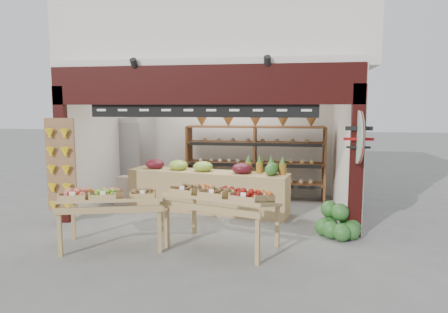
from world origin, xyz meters
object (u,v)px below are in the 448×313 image
at_px(display_table_left, 107,198).
at_px(mid_counter, 207,189).
at_px(watermelon_pile, 338,224).
at_px(cardboard_stack, 136,194).
at_px(back_shelving, 255,148).
at_px(refrigerator, 135,155).
at_px(display_table_right, 222,196).

bearing_deg(display_table_left, mid_counter, 64.15).
bearing_deg(watermelon_pile, cardboard_stack, 159.55).
height_order(back_shelving, display_table_left, back_shelving).
height_order(back_shelving, mid_counter, back_shelving).
height_order(refrigerator, display_table_left, refrigerator).
bearing_deg(watermelon_pile, mid_counter, 153.26).
bearing_deg(display_table_right, display_table_left, -173.85).
relative_size(refrigerator, watermelon_pile, 2.47).
bearing_deg(display_table_left, cardboard_stack, 102.41).
bearing_deg(back_shelving, refrigerator, 176.38).
height_order(refrigerator, mid_counter, refrigerator).
bearing_deg(cardboard_stack, mid_counter, -10.07).
xyz_separation_m(refrigerator, display_table_right, (2.96, -3.81, -0.15)).
height_order(mid_counter, display_table_left, mid_counter).
distance_m(display_table_right, watermelon_pile, 2.20).
height_order(back_shelving, cardboard_stack, back_shelving).
relative_size(back_shelving, watermelon_pile, 4.21).
xyz_separation_m(cardboard_stack, display_table_right, (2.46, -2.51, 0.60)).
bearing_deg(cardboard_stack, refrigerator, 110.99).
bearing_deg(watermelon_pile, display_table_left, -164.11).
relative_size(back_shelving, cardboard_stack, 3.30).
xyz_separation_m(display_table_right, watermelon_pile, (1.92, 0.88, -0.63)).
xyz_separation_m(display_table_left, display_table_right, (1.86, 0.20, 0.05)).
distance_m(back_shelving, display_table_right, 3.64).
xyz_separation_m(back_shelving, watermelon_pile, (1.70, -2.73, -1.04)).
bearing_deg(mid_counter, display_table_right, -72.28).
distance_m(refrigerator, watermelon_pile, 5.74).
height_order(display_table_left, watermelon_pile, display_table_left).
xyz_separation_m(cardboard_stack, watermelon_pile, (4.38, -1.63, -0.02)).
relative_size(mid_counter, watermelon_pile, 4.45).
bearing_deg(display_table_left, back_shelving, 61.31).
relative_size(back_shelving, display_table_left, 1.89).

